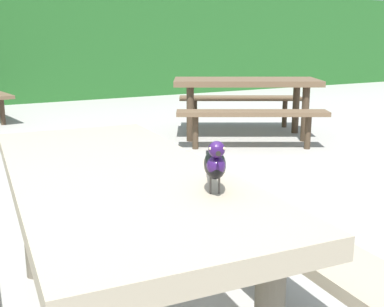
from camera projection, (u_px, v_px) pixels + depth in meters
picnic_table_foreground at (116, 212)px, 1.90m from camera, size 1.82×1.86×0.74m
bird_grackle at (215, 163)px, 1.52m from camera, size 0.16×0.27×0.18m
picnic_table_mid_left at (246, 94)px, 6.03m from camera, size 2.31×2.30×0.74m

